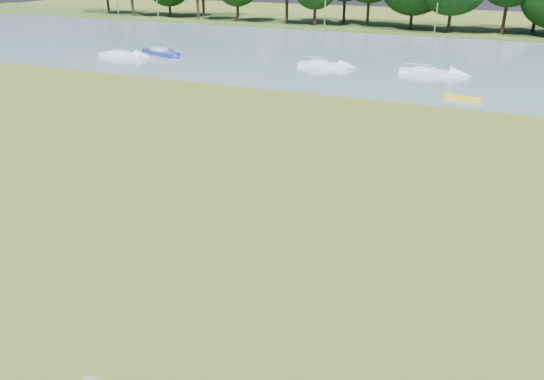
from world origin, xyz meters
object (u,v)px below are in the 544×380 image
at_px(kayak, 463,98).
at_px(sailboat_2, 322,63).
at_px(sailboat_0, 161,51).
at_px(sailboat_3, 429,71).
at_px(sailboat_5, 123,53).

relative_size(kayak, sailboat_2, 0.41).
distance_m(sailboat_0, sailboat_3, 31.22).
distance_m(sailboat_0, sailboat_2, 20.26).
xyz_separation_m(sailboat_3, sailboat_5, (-34.46, -4.21, 0.03)).
relative_size(sailboat_2, sailboat_5, 1.03).
distance_m(kayak, sailboat_2, 17.43).
height_order(kayak, sailboat_0, sailboat_0).
relative_size(sailboat_0, sailboat_5, 1.09).
relative_size(sailboat_0, sailboat_3, 1.12).
xyz_separation_m(kayak, sailboat_3, (-4.18, 9.41, 0.24)).
relative_size(sailboat_3, sailboat_5, 0.97).
bearing_deg(kayak, sailboat_2, 162.30).
distance_m(sailboat_2, sailboat_5, 23.76).
bearing_deg(sailboat_2, kayak, -40.06).
distance_m(sailboat_3, sailboat_5, 34.71).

